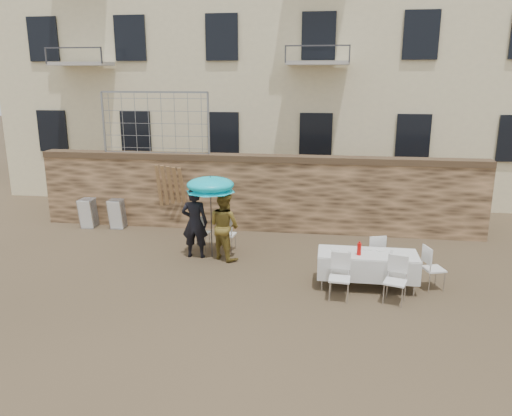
# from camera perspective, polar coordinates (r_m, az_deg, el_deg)

# --- Properties ---
(ground) EXTENTS (80.00, 80.00, 0.00)m
(ground) POSITION_cam_1_polar(r_m,az_deg,el_deg) (10.38, -4.03, -10.51)
(ground) COLOR brown
(ground) RESTS_ON ground
(stone_wall) EXTENTS (13.00, 0.50, 2.20)m
(stone_wall) POSITION_cam_1_polar(r_m,az_deg,el_deg) (14.69, 0.05, 1.68)
(stone_wall) COLOR brown
(stone_wall) RESTS_ON ground
(chain_link_fence) EXTENTS (3.20, 0.06, 1.80)m
(chain_link_fence) POSITION_cam_1_polar(r_m,az_deg,el_deg) (15.10, -11.44, 9.44)
(chain_link_fence) COLOR gray
(chain_link_fence) RESTS_ON stone_wall
(man_suit) EXTENTS (0.67, 0.46, 1.80)m
(man_suit) POSITION_cam_1_polar(r_m,az_deg,el_deg) (12.54, -7.01, -1.69)
(man_suit) COLOR black
(man_suit) RESTS_ON ground
(woman_dress) EXTENTS (1.05, 1.00, 1.71)m
(woman_dress) POSITION_cam_1_polar(r_m,az_deg,el_deg) (12.38, -3.66, -2.03)
(woman_dress) COLOR olive
(woman_dress) RESTS_ON ground
(umbrella) EXTENTS (1.22, 1.22, 1.91)m
(umbrella) POSITION_cam_1_polar(r_m,az_deg,el_deg) (12.31, -5.23, 2.37)
(umbrella) COLOR #3F3F44
(umbrella) RESTS_ON ground
(couple_chair_left) EXTENTS (0.52, 0.52, 0.96)m
(couple_chair_left) POSITION_cam_1_polar(r_m,az_deg,el_deg) (13.17, -6.33, -2.77)
(couple_chair_left) COLOR white
(couple_chair_left) RESTS_ON ground
(couple_chair_right) EXTENTS (0.52, 0.52, 0.96)m
(couple_chair_right) POSITION_cam_1_polar(r_m,az_deg,el_deg) (13.01, -3.34, -2.91)
(couple_chair_right) COLOR white
(couple_chair_right) RESTS_ON ground
(banquet_table) EXTENTS (2.10, 0.85, 0.78)m
(banquet_table) POSITION_cam_1_polar(r_m,az_deg,el_deg) (10.99, 12.66, -5.25)
(banquet_table) COLOR silver
(banquet_table) RESTS_ON ground
(soda_bottle) EXTENTS (0.09, 0.09, 0.26)m
(soda_bottle) POSITION_cam_1_polar(r_m,az_deg,el_deg) (10.78, 11.71, -4.62)
(soda_bottle) COLOR red
(soda_bottle) RESTS_ON banquet_table
(table_chair_front_left) EXTENTS (0.51, 0.51, 0.96)m
(table_chair_front_left) POSITION_cam_1_polar(r_m,az_deg,el_deg) (10.35, 9.52, -7.86)
(table_chair_front_left) COLOR white
(table_chair_front_left) RESTS_ON ground
(table_chair_front_right) EXTENTS (0.60, 0.60, 0.96)m
(table_chair_front_right) POSITION_cam_1_polar(r_m,az_deg,el_deg) (10.44, 15.62, -8.02)
(table_chair_front_right) COLOR white
(table_chair_front_right) RESTS_ON ground
(table_chair_back) EXTENTS (0.61, 0.61, 0.96)m
(table_chair_back) POSITION_cam_1_polar(r_m,az_deg,el_deg) (11.85, 13.30, -5.11)
(table_chair_back) COLOR white
(table_chair_back) RESTS_ON ground
(table_chair_side) EXTENTS (0.60, 0.60, 0.96)m
(table_chair_side) POSITION_cam_1_polar(r_m,az_deg,el_deg) (11.37, 19.64, -6.44)
(table_chair_side) COLOR white
(table_chair_side) RESTS_ON ground
(chair_stack_left) EXTENTS (0.46, 0.55, 0.92)m
(chair_stack_left) POSITION_cam_1_polar(r_m,az_deg,el_deg) (16.00, -18.31, -0.34)
(chair_stack_left) COLOR white
(chair_stack_left) RESTS_ON ground
(chair_stack_right) EXTENTS (0.46, 0.47, 0.92)m
(chair_stack_right) POSITION_cam_1_polar(r_m,az_deg,el_deg) (15.62, -15.36, -0.48)
(chair_stack_right) COLOR white
(chair_stack_right) RESTS_ON ground
(wood_planks) EXTENTS (0.70, 0.20, 2.00)m
(wood_planks) POSITION_cam_1_polar(r_m,az_deg,el_deg) (14.99, -9.78, 1.34)
(wood_planks) COLOR #A37749
(wood_planks) RESTS_ON ground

